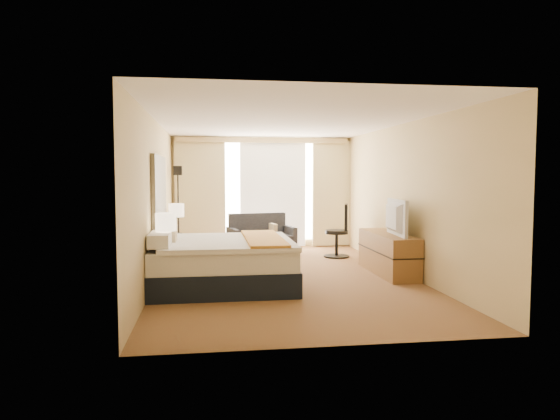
{
  "coord_description": "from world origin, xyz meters",
  "views": [
    {
      "loc": [
        -1.25,
        -8.25,
        1.71
      ],
      "look_at": [
        -0.01,
        0.4,
        1.1
      ],
      "focal_mm": 32.0,
      "sensor_mm": 36.0,
      "label": 1
    }
  ],
  "objects": [
    {
      "name": "lamp_right",
      "position": [
        -1.87,
        1.43,
        1.03
      ],
      "size": [
        0.29,
        0.29,
        0.61
      ],
      "color": "black",
      "rests_on": "nightstand_right"
    },
    {
      "name": "lamp_left",
      "position": [
        -1.86,
        -1.02,
        1.03
      ],
      "size": [
        0.29,
        0.29,
        0.62
      ],
      "color": "black",
      "rests_on": "nightstand_left"
    },
    {
      "name": "wall_right",
      "position": [
        2.1,
        0.0,
        1.3
      ],
      "size": [
        0.02,
        7.0,
        2.6
      ],
      "primitive_type": "cube",
      "color": "#E0BF88",
      "rests_on": "ground"
    },
    {
      "name": "headboard",
      "position": [
        -2.06,
        0.2,
        1.28
      ],
      "size": [
        0.06,
        1.85,
        1.5
      ],
      "primitive_type": "cube",
      "color": "black",
      "rests_on": "wall_left"
    },
    {
      "name": "curtains",
      "position": [
        -0.0,
        3.39,
        1.41
      ],
      "size": [
        4.12,
        0.19,
        2.56
      ],
      "color": "beige",
      "rests_on": "floor"
    },
    {
      "name": "bed",
      "position": [
        -1.06,
        -0.64,
        0.38
      ],
      "size": [
        2.13,
        1.95,
        1.03
      ],
      "color": "black",
      "rests_on": "floor"
    },
    {
      "name": "loveseat",
      "position": [
        -0.13,
        2.49,
        0.29
      ],
      "size": [
        1.52,
        1.02,
        0.87
      ],
      "rotation": [
        0.0,
        0.0,
        0.21
      ],
      "color": "#59191B",
      "rests_on": "floor"
    },
    {
      "name": "desk_chair",
      "position": [
        1.44,
        1.79,
        0.49
      ],
      "size": [
        0.54,
        0.54,
        1.11
      ],
      "rotation": [
        0.0,
        0.0,
        -0.3
      ],
      "color": "black",
      "rests_on": "floor"
    },
    {
      "name": "window",
      "position": [
        0.25,
        3.47,
        1.32
      ],
      "size": [
        2.3,
        0.02,
        2.3
      ],
      "primitive_type": "cube",
      "color": "silver",
      "rests_on": "wall_back"
    },
    {
      "name": "television",
      "position": [
        1.78,
        -0.24,
        1.0
      ],
      "size": [
        0.23,
        1.06,
        0.6
      ],
      "primitive_type": "imported",
      "rotation": [
        0.0,
        0.0,
        1.48
      ],
      "color": "black",
      "rests_on": "media_dresser"
    },
    {
      "name": "telephone",
      "position": [
        -1.87,
        1.29,
        0.58
      ],
      "size": [
        0.21,
        0.19,
        0.07
      ],
      "primitive_type": "cube",
      "rotation": [
        0.0,
        0.0,
        -0.42
      ],
      "color": "black",
      "rests_on": "nightstand_right"
    },
    {
      "name": "floor_lamp",
      "position": [
        -1.9,
        2.56,
        1.35
      ],
      "size": [
        0.24,
        0.24,
        1.9
      ],
      "color": "black",
      "rests_on": "floor"
    },
    {
      "name": "wall_back",
      "position": [
        0.0,
        3.5,
        1.3
      ],
      "size": [
        4.2,
        0.02,
        2.6
      ],
      "primitive_type": "cube",
      "color": "#E0BF88",
      "rests_on": "ground"
    },
    {
      "name": "media_dresser",
      "position": [
        1.83,
        0.0,
        0.35
      ],
      "size": [
        0.5,
        1.8,
        0.7
      ],
      "primitive_type": "cube",
      "color": "olive",
      "rests_on": "floor"
    },
    {
      "name": "nightstand_right",
      "position": [
        -1.87,
        1.45,
        0.28
      ],
      "size": [
        0.45,
        0.52,
        0.55
      ],
      "primitive_type": "cube",
      "color": "olive",
      "rests_on": "floor"
    },
    {
      "name": "tissue_box",
      "position": [
        -1.78,
        -0.9,
        0.61
      ],
      "size": [
        0.17,
        0.17,
        0.12
      ],
      "primitive_type": "cube",
      "rotation": [
        0.0,
        0.0,
        -0.39
      ],
      "color": "#8BA8D6",
      "rests_on": "nightstand_left"
    },
    {
      "name": "ceiling",
      "position": [
        0.0,
        0.0,
        2.6
      ],
      "size": [
        4.2,
        7.0,
        0.02
      ],
      "primitive_type": "cube",
      "color": "white",
      "rests_on": "wall_back"
    },
    {
      "name": "nightstand_left",
      "position": [
        -1.87,
        -1.05,
        0.28
      ],
      "size": [
        0.45,
        0.52,
        0.55
      ],
      "primitive_type": "cube",
      "color": "olive",
      "rests_on": "floor"
    },
    {
      "name": "wall_left",
      "position": [
        -2.1,
        0.0,
        1.3
      ],
      "size": [
        0.02,
        7.0,
        2.6
      ],
      "primitive_type": "cube",
      "color": "#E0BF88",
      "rests_on": "ground"
    },
    {
      "name": "floor",
      "position": [
        0.0,
        0.0,
        0.0
      ],
      "size": [
        4.2,
        7.0,
        0.02
      ],
      "primitive_type": "cube",
      "color": "#5C241A",
      "rests_on": "ground"
    },
    {
      "name": "wall_front",
      "position": [
        0.0,
        -3.5,
        1.3
      ],
      "size": [
        4.2,
        0.02,
        2.6
      ],
      "primitive_type": "cube",
      "color": "#E0BF88",
      "rests_on": "ground"
    }
  ]
}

